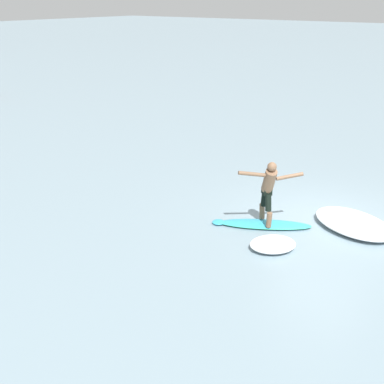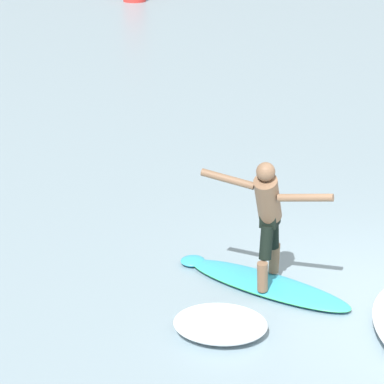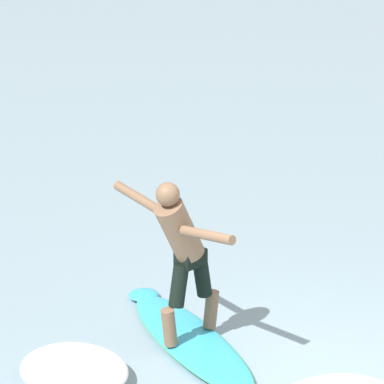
# 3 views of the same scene
# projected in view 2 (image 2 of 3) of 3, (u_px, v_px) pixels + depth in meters

# --- Properties ---
(surfboard) EXTENTS (1.68, 2.34, 0.23)m
(surfboard) POSITION_uv_depth(u_px,v_px,m) (265.00, 284.00, 11.18)
(surfboard) COLOR #32A4C2
(surfboard) RESTS_ON ground
(surfer) EXTENTS (1.22, 1.14, 1.64)m
(surfer) POSITION_uv_depth(u_px,v_px,m) (268.00, 212.00, 10.70)
(surfer) COLOR brown
(surfer) RESTS_ON surfboard
(wave_foam_at_tail) EXTENTS (1.37, 1.33, 0.24)m
(wave_foam_at_tail) POSITION_uv_depth(u_px,v_px,m) (220.00, 324.00, 10.11)
(wave_foam_at_tail) COLOR white
(wave_foam_at_tail) RESTS_ON ground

